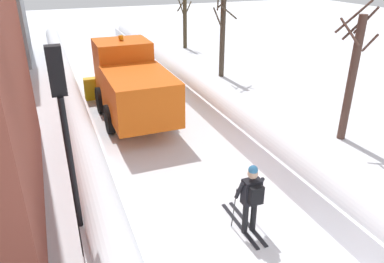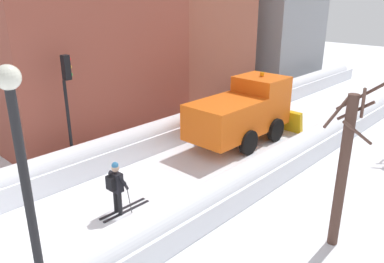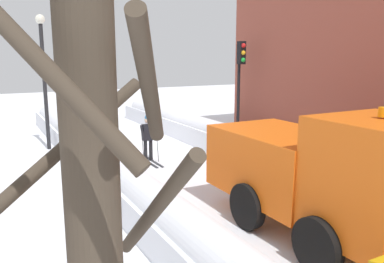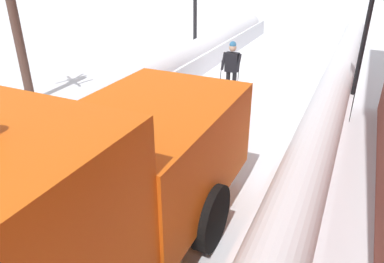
% 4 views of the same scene
% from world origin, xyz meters
% --- Properties ---
extents(ground_plane, '(80.00, 80.00, 0.00)m').
position_xyz_m(ground_plane, '(0.00, 10.00, 0.00)').
color(ground_plane, white).
extents(snowbank_left, '(1.10, 36.00, 1.27)m').
position_xyz_m(snowbank_left, '(-2.75, 10.00, 0.60)').
color(snowbank_left, white).
rests_on(snowbank_left, ground).
extents(snowbank_right, '(1.10, 36.00, 1.23)m').
position_xyz_m(snowbank_right, '(2.75, 10.00, 0.57)').
color(snowbank_right, white).
rests_on(snowbank_right, ground).
extents(plow_truck, '(3.20, 5.98, 3.12)m').
position_xyz_m(plow_truck, '(-0.44, 10.56, 1.48)').
color(plow_truck, orange).
rests_on(plow_truck, ground).
extents(skier, '(0.62, 1.80, 1.81)m').
position_xyz_m(skier, '(0.48, 2.64, 1.00)').
color(skier, black).
rests_on(skier, ground).
extents(traffic_light_pole, '(0.28, 0.42, 4.59)m').
position_xyz_m(traffic_light_pole, '(-3.27, 3.38, 3.21)').
color(traffic_light_pole, black).
rests_on(traffic_light_pole, ground).
extents(bare_tree_near, '(1.28, 1.30, 4.75)m').
position_xyz_m(bare_tree_near, '(6.16, 5.92, 2.36)').
color(bare_tree_near, '#4D352C').
rests_on(bare_tree_near, ground).
extents(bare_tree_mid, '(1.19, 1.19, 4.45)m').
position_xyz_m(bare_tree_mid, '(5.51, 14.65, 2.34)').
color(bare_tree_mid, '#403529').
rests_on(bare_tree_mid, ground).
extents(bare_tree_far, '(0.89, 0.93, 3.64)m').
position_xyz_m(bare_tree_far, '(6.18, 22.16, 1.81)').
color(bare_tree_far, '#3F3421').
rests_on(bare_tree_far, ground).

